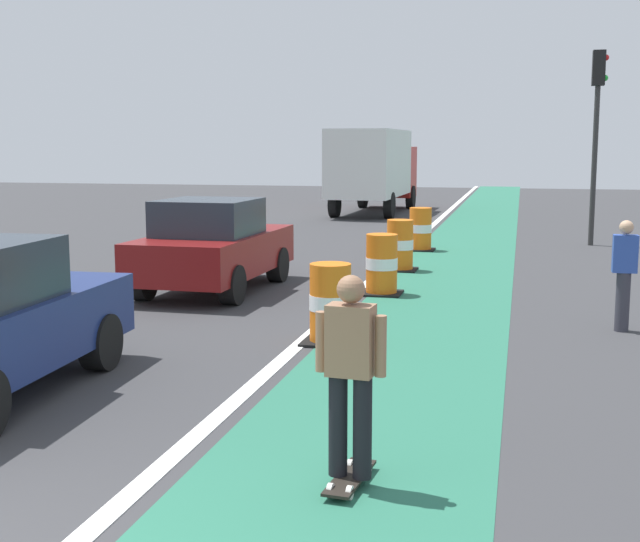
% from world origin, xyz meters
% --- Properties ---
extents(bike_lane_strip, '(2.50, 80.00, 0.01)m').
position_xyz_m(bike_lane_strip, '(2.40, 12.00, 0.00)').
color(bike_lane_strip, '#286B51').
rests_on(bike_lane_strip, ground).
extents(lane_divider_stripe, '(0.20, 80.00, 0.01)m').
position_xyz_m(lane_divider_stripe, '(0.90, 12.00, 0.01)').
color(lane_divider_stripe, silver).
rests_on(lane_divider_stripe, ground).
extents(skateboarder_on_lane, '(0.57, 0.82, 1.69)m').
position_xyz_m(skateboarder_on_lane, '(2.51, 2.23, 0.91)').
color(skateboarder_on_lane, black).
rests_on(skateboarder_on_lane, ground).
extents(parked_sedan_second, '(1.99, 4.14, 1.70)m').
position_xyz_m(parked_sedan_second, '(-1.72, 10.54, 0.83)').
color(parked_sedan_second, maroon).
rests_on(parked_sedan_second, ground).
extents(traffic_barrel_front, '(0.73, 0.73, 1.09)m').
position_xyz_m(traffic_barrel_front, '(1.29, 6.97, 0.53)').
color(traffic_barrel_front, orange).
rests_on(traffic_barrel_front, ground).
extents(traffic_barrel_mid, '(0.73, 0.73, 1.09)m').
position_xyz_m(traffic_barrel_mid, '(1.35, 10.90, 0.53)').
color(traffic_barrel_mid, orange).
rests_on(traffic_barrel_mid, ground).
extents(traffic_barrel_back, '(0.73, 0.73, 1.09)m').
position_xyz_m(traffic_barrel_back, '(1.26, 13.89, 0.53)').
color(traffic_barrel_back, orange).
rests_on(traffic_barrel_back, ground).
extents(traffic_barrel_far, '(0.73, 0.73, 1.09)m').
position_xyz_m(traffic_barrel_far, '(1.28, 17.49, 0.53)').
color(traffic_barrel_far, orange).
rests_on(traffic_barrel_far, ground).
extents(delivery_truck_down_block, '(2.52, 7.66, 3.23)m').
position_xyz_m(delivery_truck_down_block, '(-1.90, 28.97, 1.85)').
color(delivery_truck_down_block, silver).
rests_on(delivery_truck_down_block, ground).
extents(traffic_light_corner, '(0.41, 0.32, 5.10)m').
position_xyz_m(traffic_light_corner, '(5.61, 19.67, 3.50)').
color(traffic_light_corner, '#2D2D2D').
rests_on(traffic_light_corner, ground).
extents(pedestrian_crossing, '(0.34, 0.20, 1.61)m').
position_xyz_m(pedestrian_crossing, '(5.23, 8.67, 0.86)').
color(pedestrian_crossing, '#33333D').
rests_on(pedestrian_crossing, ground).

